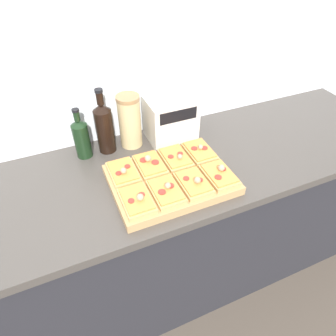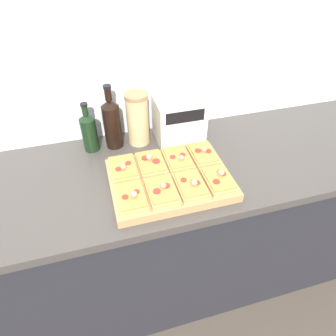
# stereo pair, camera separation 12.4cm
# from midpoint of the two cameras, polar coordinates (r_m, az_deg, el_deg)

# --- Properties ---
(ground_plane) EXTENTS (12.00, 12.00, 0.00)m
(ground_plane) POSITION_cam_midpoint_polar(r_m,az_deg,el_deg) (1.92, -0.38, -28.23)
(ground_plane) COLOR #4C4238
(wall_back) EXTENTS (6.00, 0.06, 2.50)m
(wall_back) POSITION_cam_midpoint_polar(r_m,az_deg,el_deg) (1.45, -11.66, 17.88)
(wall_back) COLOR silver
(wall_back) RESTS_ON ground_plane
(kitchen_counter) EXTENTS (2.63, 0.67, 0.92)m
(kitchen_counter) POSITION_cam_midpoint_polar(r_m,az_deg,el_deg) (1.66, -4.89, -12.72)
(kitchen_counter) COLOR #232328
(kitchen_counter) RESTS_ON ground_plane
(cutting_board) EXTENTS (0.49, 0.36, 0.04)m
(cutting_board) POSITION_cam_midpoint_polar(r_m,az_deg,el_deg) (1.25, -2.30, -2.32)
(cutting_board) COLOR tan
(cutting_board) RESTS_ON kitchen_counter
(pizza_slice_back_left) EXTENTS (0.11, 0.16, 0.05)m
(pizza_slice_back_left) POSITION_cam_midpoint_polar(r_m,az_deg,el_deg) (1.25, -11.37, -0.89)
(pizza_slice_back_left) COLOR tan
(pizza_slice_back_left) RESTS_ON cutting_board
(pizza_slice_back_midleft) EXTENTS (0.11, 0.16, 0.06)m
(pizza_slice_back_midleft) POSITION_cam_midpoint_polar(r_m,az_deg,el_deg) (1.27, -6.27, 0.55)
(pizza_slice_back_midleft) COLOR tan
(pizza_slice_back_midleft) RESTS_ON cutting_board
(pizza_slice_back_midright) EXTENTS (0.11, 0.16, 0.05)m
(pizza_slice_back_midright) POSITION_cam_midpoint_polar(r_m,az_deg,el_deg) (1.30, -1.30, 1.82)
(pizza_slice_back_midright) COLOR tan
(pizza_slice_back_midright) RESTS_ON cutting_board
(pizza_slice_back_right) EXTENTS (0.11, 0.16, 0.05)m
(pizza_slice_back_right) POSITION_cam_midpoint_polar(r_m,az_deg,el_deg) (1.34, 3.38, 3.09)
(pizza_slice_back_right) COLOR tan
(pizza_slice_back_right) RESTS_ON cutting_board
(pizza_slice_front_left) EXTENTS (0.11, 0.16, 0.05)m
(pizza_slice_front_left) POSITION_cam_midpoint_polar(r_m,az_deg,el_deg) (1.13, -9.15, -6.21)
(pizza_slice_front_left) COLOR tan
(pizza_slice_front_left) RESTS_ON cutting_board
(pizza_slice_front_midleft) EXTENTS (0.11, 0.16, 0.05)m
(pizza_slice_front_midleft) POSITION_cam_midpoint_polar(r_m,az_deg,el_deg) (1.15, -3.50, -4.56)
(pizza_slice_front_midleft) COLOR tan
(pizza_slice_front_midleft) RESTS_ON cutting_board
(pizza_slice_front_midright) EXTENTS (0.11, 0.16, 0.05)m
(pizza_slice_front_midright) POSITION_cam_midpoint_polar(r_m,az_deg,el_deg) (1.18, 1.89, -2.97)
(pizza_slice_front_midright) COLOR tan
(pizza_slice_front_midright) RESTS_ON cutting_board
(pizza_slice_front_right) EXTENTS (0.11, 0.16, 0.06)m
(pizza_slice_front_right) POSITION_cam_midpoint_polar(r_m,az_deg,el_deg) (1.23, 6.92, -1.40)
(pizza_slice_front_right) COLOR tan
(pizza_slice_front_right) RESTS_ON cutting_board
(olive_oil_bottle) EXTENTS (0.07, 0.07, 0.24)m
(olive_oil_bottle) POSITION_cam_midpoint_polar(r_m,az_deg,el_deg) (1.42, -18.61, 5.42)
(olive_oil_bottle) COLOR black
(olive_oil_bottle) RESTS_ON kitchen_counter
(wine_bottle) EXTENTS (0.08, 0.08, 0.31)m
(wine_bottle) POSITION_cam_midpoint_polar(r_m,az_deg,el_deg) (1.41, -14.53, 7.48)
(wine_bottle) COLOR black
(wine_bottle) RESTS_ON kitchen_counter
(grain_jar_tall) EXTENTS (0.11, 0.11, 0.26)m
(grain_jar_tall) POSITION_cam_midpoint_polar(r_m,az_deg,el_deg) (1.42, -9.80, 8.69)
(grain_jar_tall) COLOR tan
(grain_jar_tall) RESTS_ON kitchen_counter
(toaster_oven) EXTENTS (0.25, 0.18, 0.21)m
(toaster_oven) POSITION_cam_midpoint_polar(r_m,az_deg,el_deg) (1.47, -1.96, 9.30)
(toaster_oven) COLOR beige
(toaster_oven) RESTS_ON kitchen_counter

